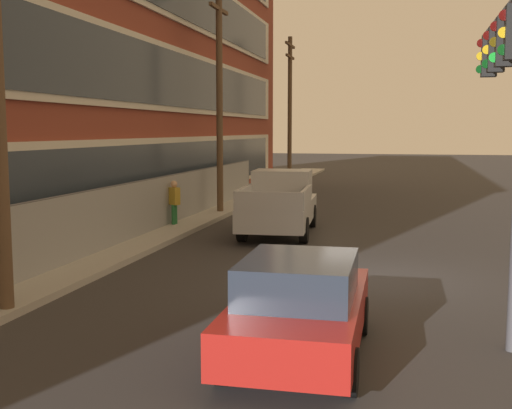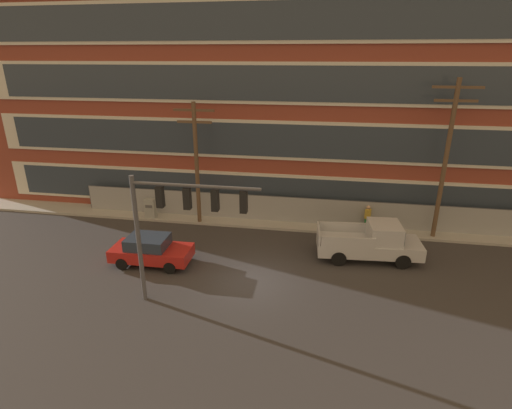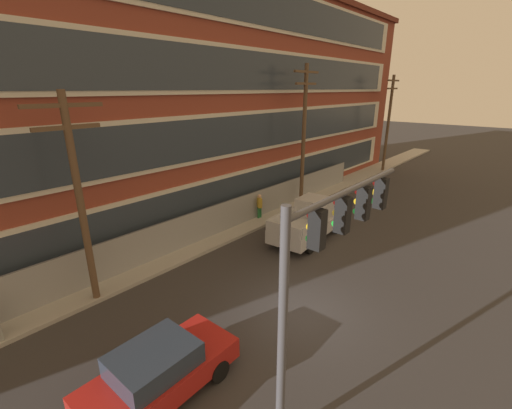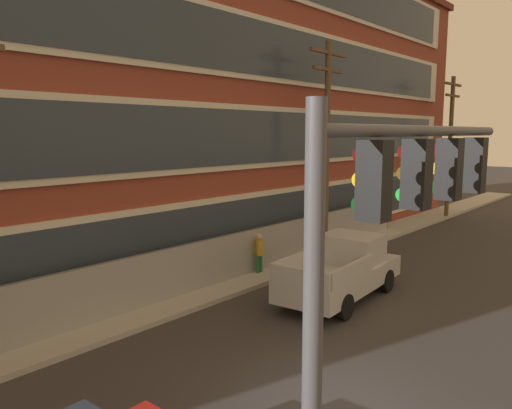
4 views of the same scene
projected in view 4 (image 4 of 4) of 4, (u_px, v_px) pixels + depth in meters
The scene contains 9 objects.
ground_plane at pixel (340, 407), 10.20m from camera, with size 160.00×160.00×0.00m, color #333030.
sidewalk_building_side at pixel (127, 318), 14.88m from camera, with size 80.00×2.00×0.16m, color #9E9B93.
brick_mill_building at pixel (107, 92), 19.71m from camera, with size 49.60×9.36×14.32m.
chain_link_fence at pixel (182, 272), 16.66m from camera, with size 30.81×0.06×1.88m.
traffic_signal_mast at pixel (399, 229), 6.13m from camera, with size 5.47×0.43×5.90m.
pickup_truck_silver at pixel (343, 270), 16.85m from camera, with size 5.68×2.48×2.08m.
utility_pole_midblock at pixel (327, 141), 21.37m from camera, with size 2.62×0.26×9.39m.
utility_pole_far_east at pixel (450, 141), 32.03m from camera, with size 2.68×0.26×9.09m.
pedestrian_near_cabinet at pixel (259, 252), 19.38m from camera, with size 0.42×0.47×1.69m.
Camera 4 is at (-8.36, -4.84, 5.58)m, focal length 35.00 mm.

